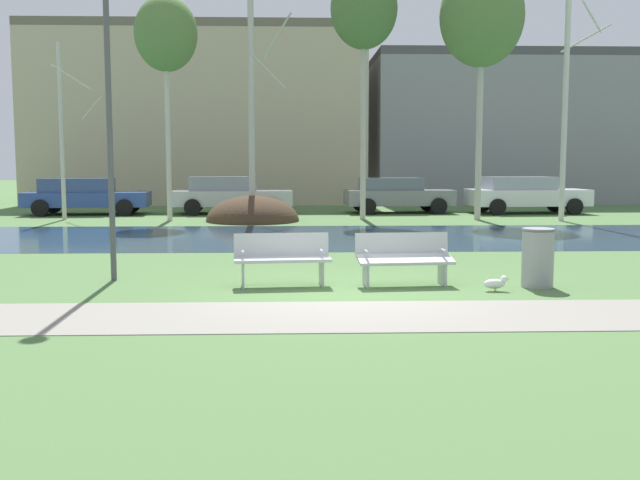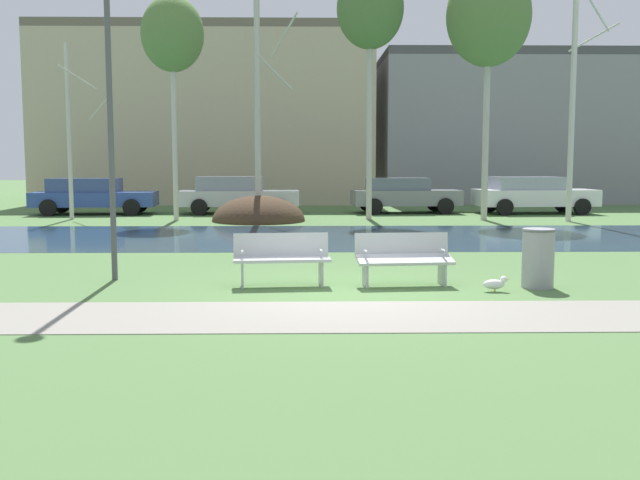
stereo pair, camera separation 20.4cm
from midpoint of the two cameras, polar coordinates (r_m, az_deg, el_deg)
ground_plane at (r=21.48m, az=0.86°, el=0.58°), size 120.00×120.00×0.00m
paved_path_strip at (r=9.97m, az=3.10°, el=-5.89°), size 60.00×2.00×0.01m
river_band at (r=20.24m, az=0.97°, el=0.25°), size 80.00×6.87×0.01m
soil_mound at (r=25.67m, az=-4.54°, el=1.47°), size 3.22×3.33×1.77m
bench_left at (r=12.31m, az=-2.51°, el=-1.38°), size 1.64×0.70×0.87m
bench_right at (r=12.43m, az=6.95°, el=-1.34°), size 1.64×0.70×0.87m
trash_bin at (r=12.65m, az=16.95°, el=-1.28°), size 0.54×0.54×0.98m
seagull at (r=12.12m, az=13.87°, el=-3.30°), size 0.42×0.16×0.25m
streetlamp at (r=13.42m, az=-15.65°, el=14.46°), size 0.32×0.32×6.24m
birch_far_left at (r=27.74m, az=-18.54°, el=8.11°), size 1.59×2.60×6.20m
birch_left at (r=26.60m, az=-11.12°, el=15.27°), size 2.14×2.14×8.21m
birch_center_left at (r=25.82m, az=-4.55°, el=11.52°), size 1.53×2.59×8.88m
birch_center at (r=26.95m, az=4.13°, el=17.31°), size 2.34×2.34×9.46m
birch_center_right at (r=27.13m, az=13.12°, el=16.47°), size 2.90×2.90×9.05m
birch_right at (r=27.00m, az=19.27°, el=11.46°), size 1.52×2.55×9.32m
parked_van_nearest_blue at (r=30.14m, az=-17.02°, el=3.34°), size 4.79×2.34×1.41m
parked_sedan_second_silver at (r=29.38m, az=-6.25°, el=3.56°), size 4.72×2.31×1.48m
parked_hatch_third_grey at (r=29.73m, az=6.66°, el=3.53°), size 4.36×2.24×1.41m
parked_wagon_fourth_white at (r=30.43m, az=16.30°, el=3.43°), size 4.76×2.31×1.46m
building_beige_block at (r=39.16m, az=-8.18°, el=9.31°), size 16.24×8.70×8.58m
building_grey_warehouse at (r=39.89m, az=15.38°, el=8.24°), size 14.53×7.34×7.39m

